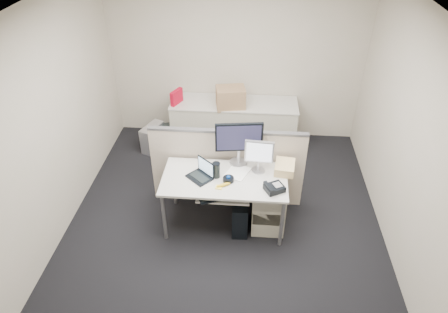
# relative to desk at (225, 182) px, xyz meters

# --- Properties ---
(floor) EXTENTS (4.00, 4.50, 0.01)m
(floor) POSITION_rel_desk_xyz_m (0.00, 0.00, -0.67)
(floor) COLOR black
(floor) RESTS_ON ground
(ceiling) EXTENTS (4.00, 4.50, 0.01)m
(ceiling) POSITION_rel_desk_xyz_m (0.00, 0.00, 2.04)
(ceiling) COLOR white
(ceiling) RESTS_ON ground
(wall_back) EXTENTS (4.00, 0.02, 2.70)m
(wall_back) POSITION_rel_desk_xyz_m (0.00, 2.25, 0.69)
(wall_back) COLOR #B5AF97
(wall_back) RESTS_ON ground
(wall_left) EXTENTS (0.02, 4.50, 2.70)m
(wall_left) POSITION_rel_desk_xyz_m (-2.00, 0.00, 0.69)
(wall_left) COLOR #B5AF97
(wall_left) RESTS_ON ground
(wall_right) EXTENTS (0.02, 4.50, 2.70)m
(wall_right) POSITION_rel_desk_xyz_m (2.00, 0.00, 0.69)
(wall_right) COLOR #B5AF97
(wall_right) RESTS_ON ground
(desk) EXTENTS (1.50, 0.75, 0.73)m
(desk) POSITION_rel_desk_xyz_m (0.00, 0.00, 0.00)
(desk) COLOR beige
(desk) RESTS_ON floor
(keyboard_tray) EXTENTS (0.62, 0.32, 0.02)m
(keyboard_tray) POSITION_rel_desk_xyz_m (0.00, -0.18, -0.04)
(keyboard_tray) COLOR beige
(keyboard_tray) RESTS_ON desk
(drawer_pedestal) EXTENTS (0.40, 0.55, 0.65)m
(drawer_pedestal) POSITION_rel_desk_xyz_m (0.55, 0.05, -0.34)
(drawer_pedestal) COLOR beige
(drawer_pedestal) RESTS_ON floor
(cubicle_partition) EXTENTS (2.00, 0.06, 1.10)m
(cubicle_partition) POSITION_rel_desk_xyz_m (0.00, 0.45, -0.11)
(cubicle_partition) COLOR #B1A18E
(cubicle_partition) RESTS_ON floor
(back_counter) EXTENTS (2.00, 0.60, 0.72)m
(back_counter) POSITION_rel_desk_xyz_m (0.00, 1.93, -0.30)
(back_counter) COLOR beige
(back_counter) RESTS_ON floor
(monitor_main) EXTENTS (0.60, 0.30, 0.58)m
(monitor_main) POSITION_rel_desk_xyz_m (0.15, 0.32, 0.35)
(monitor_main) COLOR black
(monitor_main) RESTS_ON desk
(monitor_small) EXTENTS (0.36, 0.20, 0.42)m
(monitor_small) POSITION_rel_desk_xyz_m (0.40, 0.18, 0.28)
(monitor_small) COLOR #B7B7BC
(monitor_small) RESTS_ON desk
(laptop) EXTENTS (0.36, 0.35, 0.22)m
(laptop) POSITION_rel_desk_xyz_m (-0.30, -0.02, 0.17)
(laptop) COLOR black
(laptop) RESTS_ON desk
(trackball) EXTENTS (0.16, 0.16, 0.05)m
(trackball) POSITION_rel_desk_xyz_m (0.05, -0.05, 0.09)
(trackball) COLOR black
(trackball) RESTS_ON desk
(desk_phone) EXTENTS (0.27, 0.25, 0.07)m
(desk_phone) POSITION_rel_desk_xyz_m (0.59, -0.18, 0.10)
(desk_phone) COLOR black
(desk_phone) RESTS_ON desk
(paper_stack) EXTENTS (0.34, 0.37, 0.01)m
(paper_stack) POSITION_rel_desk_xyz_m (0.15, 0.12, 0.07)
(paper_stack) COLOR white
(paper_stack) RESTS_ON desk
(sticky_pad) EXTENTS (0.09, 0.09, 0.01)m
(sticky_pad) POSITION_rel_desk_xyz_m (-0.05, -0.18, 0.07)
(sticky_pad) COLOR #FDDF4F
(sticky_pad) RESTS_ON desk
(travel_mug) EXTENTS (0.11, 0.11, 0.19)m
(travel_mug) POSITION_rel_desk_xyz_m (-0.10, 0.02, 0.16)
(travel_mug) COLOR black
(travel_mug) RESTS_ON desk
(banana) EXTENTS (0.18, 0.12, 0.04)m
(banana) POSITION_rel_desk_xyz_m (0.00, -0.15, 0.09)
(banana) COLOR yellow
(banana) RESTS_ON desk
(cellphone) EXTENTS (0.07, 0.11, 0.01)m
(cellphone) POSITION_rel_desk_xyz_m (-0.15, 0.20, 0.07)
(cellphone) COLOR black
(cellphone) RESTS_ON desk
(manila_folders) EXTENTS (0.27, 0.32, 0.11)m
(manila_folders) POSITION_rel_desk_xyz_m (0.72, 0.20, 0.12)
(manila_folders) COLOR beige
(manila_folders) RESTS_ON desk
(keyboard) EXTENTS (0.51, 0.35, 0.03)m
(keyboard) POSITION_rel_desk_xyz_m (-0.05, -0.22, -0.02)
(keyboard) COLOR black
(keyboard) RESTS_ON keyboard_tray
(pc_tower_desk) EXTENTS (0.21, 0.48, 0.45)m
(pc_tower_desk) POSITION_rel_desk_xyz_m (0.20, -0.05, -0.44)
(pc_tower_desk) COLOR black
(pc_tower_desk) RESTS_ON floor
(pc_tower_spare_dark) EXTENTS (0.30, 0.44, 0.38)m
(pc_tower_spare_dark) POSITION_rel_desk_xyz_m (-1.05, 1.63, -0.47)
(pc_tower_spare_dark) COLOR black
(pc_tower_spare_dark) RESTS_ON floor
(pc_tower_spare_silver) EXTENTS (0.34, 0.49, 0.42)m
(pc_tower_spare_silver) POSITION_rel_desk_xyz_m (-1.30, 1.63, -0.45)
(pc_tower_spare_silver) COLOR #B7B7BC
(pc_tower_spare_silver) RESTS_ON floor
(cardboard_box_left) EXTENTS (0.49, 0.40, 0.33)m
(cardboard_box_left) POSITION_rel_desk_xyz_m (-0.05, 1.81, 0.22)
(cardboard_box_left) COLOR tan
(cardboard_box_left) RESTS_ON back_counter
(cardboard_box_right) EXTENTS (0.38, 0.31, 0.26)m
(cardboard_box_right) POSITION_rel_desk_xyz_m (0.00, 1.81, 0.19)
(cardboard_box_right) COLOR tan
(cardboard_box_right) RESTS_ON back_counter
(red_binder) EXTENTS (0.17, 0.27, 0.25)m
(red_binder) POSITION_rel_desk_xyz_m (-0.90, 1.83, 0.18)
(red_binder) COLOR #B80621
(red_binder) RESTS_ON back_counter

